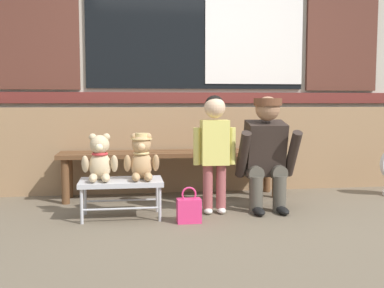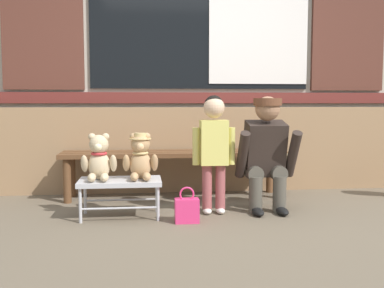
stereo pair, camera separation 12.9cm
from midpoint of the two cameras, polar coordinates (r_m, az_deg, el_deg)
The scene contains 10 objects.
ground_plane at distance 3.43m, azimuth 6.14°, elevation -10.09°, with size 60.00×60.00×0.00m, color brown.
brick_low_wall at distance 4.73m, azimuth 2.49°, elevation -0.58°, with size 6.35×0.25×0.85m, color #997551.
shop_facade at distance 5.30m, azimuth 1.72°, elevation 15.55°, with size 6.48×0.26×3.71m.
wooden_bench_long at distance 4.33m, azimuth -1.39°, elevation -1.80°, with size 2.10×0.40×0.44m.
small_display_bench at distance 3.64m, azimuth -7.91°, elevation -4.90°, with size 0.64×0.36×0.30m.
teddy_bear_plain at distance 3.62m, azimuth -10.48°, elevation -1.84°, with size 0.28×0.26×0.36m.
teddy_bear_with_hat at distance 3.61m, azimuth -5.41°, elevation -1.65°, with size 0.28×0.27×0.36m.
child_standing at distance 3.69m, azimuth 3.73°, elevation 0.38°, with size 0.35×0.18×0.96m.
adult_crouching at distance 3.86m, azimuth 10.20°, elevation -1.15°, with size 0.50×0.49×0.95m.
handbag_on_ground at distance 3.48m, azimuth 0.43°, elevation -8.18°, with size 0.18×0.11×0.27m.
Camera 2 is at (-0.65, -3.23, 0.90)m, focal length 42.95 mm.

